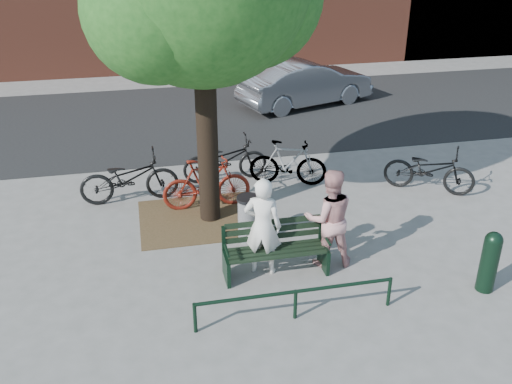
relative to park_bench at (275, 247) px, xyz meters
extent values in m
plane|color=gray|center=(0.00, -0.08, -0.48)|extent=(90.00, 90.00, 0.00)
cube|color=brown|center=(-1.00, 2.12, -0.47)|extent=(2.40, 2.00, 0.02)
cube|color=black|center=(0.00, 8.42, -0.47)|extent=(40.00, 7.00, 0.01)
cube|color=black|center=(-0.84, -0.08, -0.25)|extent=(0.06, 0.52, 0.45)
cube|color=black|center=(-0.84, 0.15, 0.19)|extent=(0.06, 0.06, 0.44)
cylinder|color=black|center=(-0.84, -0.18, 0.15)|extent=(0.04, 0.36, 0.04)
cube|color=black|center=(0.84, -0.08, -0.25)|extent=(0.06, 0.52, 0.45)
cube|color=black|center=(0.84, 0.15, 0.19)|extent=(0.06, 0.06, 0.44)
cylinder|color=black|center=(0.84, -0.18, 0.15)|extent=(0.04, 0.36, 0.04)
cube|color=black|center=(0.00, -0.08, -0.03)|extent=(1.64, 0.46, 0.04)
cube|color=black|center=(0.00, 0.15, 0.26)|extent=(1.64, 0.03, 0.47)
cylinder|color=black|center=(-1.50, -1.28, -0.23)|extent=(0.06, 0.06, 0.50)
cylinder|color=black|center=(0.00, -1.28, -0.23)|extent=(0.06, 0.06, 0.50)
cylinder|color=black|center=(1.50, -1.28, -0.23)|extent=(0.06, 0.06, 0.50)
cylinder|color=black|center=(0.00, -1.28, 0.00)|extent=(3.00, 0.06, 0.06)
cylinder|color=black|center=(-0.80, 2.12, 1.42)|extent=(0.40, 0.40, 3.80)
sphere|color=#1B4B17|center=(-1.60, 1.72, 3.62)|extent=(2.40, 2.40, 2.40)
imported|color=white|center=(-0.20, 0.07, 0.39)|extent=(0.74, 0.63, 1.73)
imported|color=tan|center=(0.95, 0.07, 0.40)|extent=(0.91, 0.74, 1.76)
cylinder|color=black|center=(3.20, -1.22, -0.02)|extent=(0.28, 0.28, 0.92)
sphere|color=black|center=(3.20, -1.22, 0.44)|extent=(0.28, 0.28, 0.28)
cylinder|color=gray|center=(-0.22, 1.13, -0.07)|extent=(0.39, 0.39, 0.82)
cylinder|color=black|center=(-0.22, 1.13, 0.37)|extent=(0.43, 0.43, 0.06)
imported|color=black|center=(-2.33, 3.23, 0.06)|extent=(2.06, 0.78, 1.07)
imported|color=#62170E|center=(-0.79, 2.59, 0.07)|extent=(1.82, 0.55, 1.09)
imported|color=black|center=(-0.20, 3.85, 0.03)|extent=(1.96, 0.75, 1.01)
imported|color=gray|center=(1.13, 3.34, 0.04)|extent=(1.79, 1.02, 1.04)
imported|color=black|center=(4.03, 2.36, 0.03)|extent=(1.99, 1.59, 1.01)
imported|color=gray|center=(3.22, 8.99, 0.23)|extent=(4.56, 2.74, 1.42)
camera|label=1|loc=(-2.03, -7.89, 4.99)|focal=40.00mm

